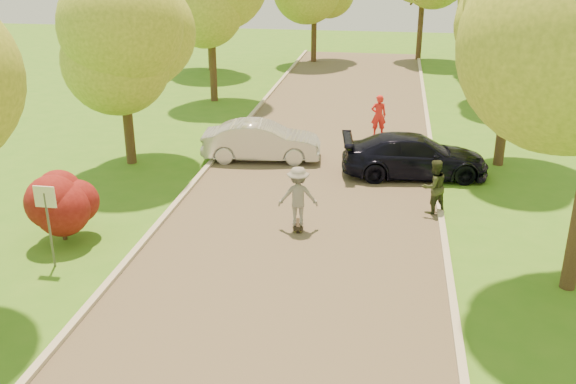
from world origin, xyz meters
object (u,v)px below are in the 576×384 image
Objects in this scene: dark_sedan at (415,156)px; skateboarder at (298,196)px; silver_sedan at (262,141)px; longboard at (298,225)px; person_striped at (379,115)px; person_olive at (434,187)px; street_sign at (47,209)px.

skateboarder is (-3.35, -5.00, 0.25)m from dark_sedan.
silver_sedan is 4.76× the size of longboard.
dark_sedan is 4.96m from person_striped.
skateboarder reaches higher than longboard.
silver_sedan is 2.60× the size of person_olive.
skateboarder is (2.25, -5.87, 0.26)m from silver_sedan.
silver_sedan is 2.51× the size of person_striped.
person_striped is at bearing -110.50° from skateboarder.
dark_sedan is at bearing -113.89° from person_olive.
person_striped reaches higher than dark_sedan.
silver_sedan is 2.52× the size of skateboarder.
person_striped is (7.69, 13.04, -0.69)m from street_sign.
person_striped is at bearing -109.25° from person_olive.
person_striped is 8.20m from person_olive.
person_olive is (1.91, -7.98, -0.03)m from person_striped.
street_sign reaches higher than longboard.
street_sign reaches higher than dark_sedan.
skateboarder is at bearing 68.78° from person_striped.
longboard is 9.97m from person_striped.
street_sign is 6.65m from skateboarder.
person_striped reaches higher than longboard.
person_olive is (3.85, 1.77, -0.14)m from skateboarder.
person_striped is (4.19, 3.88, 0.15)m from silver_sedan.
dark_sedan is at bearing -133.06° from skateboarder.
street_sign is at bearing -4.90° from person_olive.
dark_sedan is at bearing -133.06° from longboard.
dark_sedan reaches higher than longboard.
dark_sedan reaches higher than silver_sedan.
person_olive is (9.60, 5.06, -0.72)m from street_sign.
person_olive reaches higher than silver_sedan.
person_striped is (1.94, 9.75, -0.11)m from skateboarder.
street_sign is 2.36× the size of longboard.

